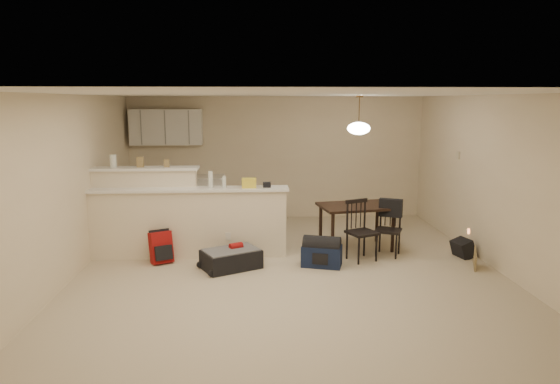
{
  "coord_description": "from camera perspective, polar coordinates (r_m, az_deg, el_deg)",
  "views": [
    {
      "loc": [
        -0.53,
        -6.72,
        2.41
      ],
      "look_at": [
        -0.1,
        0.7,
        1.05
      ],
      "focal_mm": 32.0,
      "sensor_mm": 36.0,
      "label": 1
    }
  ],
  "objects": [
    {
      "name": "bottle_b",
      "position": [
        7.73,
        -6.41,
        1.15
      ],
      "size": [
        0.06,
        0.06,
        0.18
      ],
      "primitive_type": "cylinder",
      "color": "silver",
      "rests_on": "breakfast_bar"
    },
    {
      "name": "cardboard_sheet",
      "position": [
        7.85,
        21.39,
        -7.21
      ],
      "size": [
        0.14,
        0.34,
        0.27
      ],
      "primitive_type": "cube",
      "rotation": [
        0.0,
        0.0,
        1.21
      ],
      "color": "olive",
      "rests_on": "ground"
    },
    {
      "name": "bag_lump",
      "position": [
        7.72,
        -3.56,
        1.03
      ],
      "size": [
        0.22,
        0.18,
        0.14
      ],
      "primitive_type": "cube",
      "color": "olive",
      "rests_on": "breakfast_bar"
    },
    {
      "name": "dining_table",
      "position": [
        8.26,
        8.73,
        -2.09
      ],
      "size": [
        1.29,
        0.97,
        0.74
      ],
      "rotation": [
        0.0,
        0.0,
        0.17
      ],
      "color": "black",
      "rests_on": "ground"
    },
    {
      "name": "suitcase",
      "position": [
        7.38,
        -5.61,
        -7.65
      ],
      "size": [
        0.95,
        0.82,
        0.27
      ],
      "primitive_type": "cube",
      "rotation": [
        0.0,
        0.0,
        0.47
      ],
      "color": "black",
      "rests_on": "ground"
    },
    {
      "name": "dining_chair_far",
      "position": [
        8.03,
        12.27,
        -4.13
      ],
      "size": [
        0.5,
        0.49,
        0.87
      ],
      "primitive_type": null,
      "rotation": [
        0.0,
        0.0,
        -0.44
      ],
      "color": "black",
      "rests_on": "ground"
    },
    {
      "name": "jar",
      "position": [
        8.18,
        -18.53,
        3.37
      ],
      "size": [
        0.1,
        0.1,
        0.2
      ],
      "primitive_type": "cylinder",
      "color": "silver",
      "rests_on": "breakfast_bar"
    },
    {
      "name": "cereal_box",
      "position": [
        8.08,
        -15.68,
        3.31
      ],
      "size": [
        0.1,
        0.07,
        0.16
      ],
      "primitive_type": "cube",
      "color": "olive",
      "rests_on": "breakfast_bar"
    },
    {
      "name": "black_daypack",
      "position": [
        8.35,
        20.16,
        -6.08
      ],
      "size": [
        0.29,
        0.35,
        0.27
      ],
      "primitive_type": "cube",
      "rotation": [
        0.0,
        0.0,
        1.82
      ],
      "color": "black",
      "rests_on": "ground"
    },
    {
      "name": "room",
      "position": [
        6.84,
        1.18,
        0.6
      ],
      "size": [
        7.0,
        7.02,
        2.5
      ],
      "color": "#C5B597",
      "rests_on": "ground"
    },
    {
      "name": "navy_duffel",
      "position": [
        7.45,
        4.8,
        -7.28
      ],
      "size": [
        0.64,
        0.46,
        0.31
      ],
      "primitive_type": "cube",
      "rotation": [
        0.0,
        0.0,
        -0.29
      ],
      "color": "#131E3D",
      "rests_on": "ground"
    },
    {
      "name": "bottle_a",
      "position": [
        7.74,
        -7.94,
        1.42
      ],
      "size": [
        0.07,
        0.07,
        0.26
      ],
      "primitive_type": "cylinder",
      "color": "silver",
      "rests_on": "breakfast_bar"
    },
    {
      "name": "red_backpack",
      "position": [
        7.77,
        -13.45,
        -6.17
      ],
      "size": [
        0.37,
        0.32,
        0.47
      ],
      "primitive_type": "cube",
      "rotation": [
        0.0,
        0.0,
        0.46
      ],
      "color": "maroon",
      "rests_on": "ground"
    },
    {
      "name": "dining_chair_near",
      "position": [
        7.71,
        9.36,
        -4.4
      ],
      "size": [
        0.53,
        0.52,
        0.93
      ],
      "primitive_type": null,
      "rotation": [
        0.0,
        0.0,
        0.41
      ],
      "color": "black",
      "rests_on": "ground"
    },
    {
      "name": "small_box",
      "position": [
        8.01,
        -12.83,
        3.23
      ],
      "size": [
        0.08,
        0.06,
        0.12
      ],
      "primitive_type": "cube",
      "color": "olive",
      "rests_on": "breakfast_bar"
    },
    {
      "name": "breakfast_bar",
      "position": [
        8.0,
        -12.07,
        -2.87
      ],
      "size": [
        3.08,
        0.58,
        1.39
      ],
      "color": "beige",
      "rests_on": "ground"
    },
    {
      "name": "pendant_lamp",
      "position": [
        8.07,
        8.99,
        7.26
      ],
      "size": [
        0.36,
        0.36,
        0.62
      ],
      "color": "brown",
      "rests_on": "room"
    },
    {
      "name": "kitchen_counter",
      "position": [
        10.21,
        -11.54,
        -0.9
      ],
      "size": [
        1.8,
        0.6,
        0.9
      ],
      "primitive_type": "cube",
      "color": "white",
      "rests_on": "ground"
    },
    {
      "name": "pouch",
      "position": [
        7.73,
        -1.51,
        0.84
      ],
      "size": [
        0.12,
        0.1,
        0.08
      ],
      "primitive_type": "cube",
      "color": "olive",
      "rests_on": "breakfast_bar"
    },
    {
      "name": "upper_cabinets",
      "position": [
        10.19,
        -12.85,
        7.25
      ],
      "size": [
        1.4,
        0.34,
        0.7
      ],
      "primitive_type": "cube",
      "color": "white",
      "rests_on": "room"
    },
    {
      "name": "thermostat",
      "position": [
        9.03,
        19.65,
        3.99
      ],
      "size": [
        0.02,
        0.12,
        0.12
      ],
      "primitive_type": "cube",
      "color": "beige",
      "rests_on": "room"
    }
  ]
}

